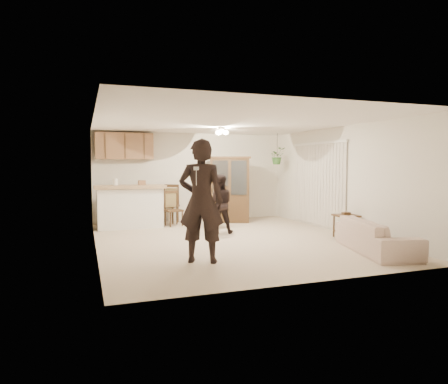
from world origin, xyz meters
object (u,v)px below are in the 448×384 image
object	(u,v)px
sofa	(376,232)
chair_bar	(174,216)
chair_hutch_left	(169,212)
side_table	(346,226)
china_hutch	(230,190)
chair_hutch_right	(216,216)
child	(219,205)
adult	(201,208)

from	to	relation	value
sofa	chair_bar	bearing A→B (deg)	48.37
chair_hutch_left	side_table	bearing A→B (deg)	-13.26
china_hutch	chair_hutch_right	bearing A→B (deg)	-107.29
child	chair_hutch_right	world-z (taller)	child
side_table	chair_hutch_right	distance (m)	3.18
sofa	child	xyz separation A→B (m)	(-2.10, 2.85, 0.31)
chair_hutch_left	chair_hutch_right	xyz separation A→B (m)	(0.97, -1.24, 0.00)
child	chair_hutch_left	bearing A→B (deg)	-53.28
chair_hutch_left	chair_hutch_right	size ratio (longest dim) A/B	0.99
child	china_hutch	bearing A→B (deg)	-102.93
chair_hutch_right	adult	bearing A→B (deg)	51.00
side_table	chair_bar	size ratio (longest dim) A/B	0.62
sofa	chair_hutch_right	xyz separation A→B (m)	(-1.91, 3.61, -0.06)
sofa	chair_bar	world-z (taller)	chair_bar
adult	chair_hutch_right	world-z (taller)	adult
sofa	adult	bearing A→B (deg)	99.27
china_hutch	side_table	bearing A→B (deg)	-41.61
adult	chair_hutch_left	size ratio (longest dim) A/B	1.70
sofa	china_hutch	distance (m)	4.65
side_table	chair_hutch_right	size ratio (longest dim) A/B	0.53
child	chair_bar	xyz separation A→B (m)	(-0.77, 1.46, -0.42)
adult	chair_bar	size ratio (longest dim) A/B	1.96
chair_hutch_left	china_hutch	bearing A→B (deg)	20.38
china_hutch	chair_hutch_left	xyz separation A→B (m)	(-1.64, 0.40, -0.61)
child	chair_hutch_left	xyz separation A→B (m)	(-0.79, 2.00, -0.38)
sofa	china_hutch	size ratio (longest dim) A/B	1.02
child	china_hutch	world-z (taller)	china_hutch
china_hutch	chair_bar	size ratio (longest dim) A/B	1.99
child	chair_bar	world-z (taller)	child
adult	side_table	xyz separation A→B (m)	(3.61, 1.05, -0.63)
child	side_table	xyz separation A→B (m)	(2.44, -1.49, -0.41)
side_table	chair_bar	bearing A→B (deg)	137.42
china_hutch	chair_bar	bearing A→B (deg)	-153.69
chair_bar	china_hutch	bearing A→B (deg)	-7.05
sofa	chair_hutch_left	world-z (taller)	chair_hutch_left
adult	chair_hutch_left	distance (m)	4.59
china_hutch	side_table	size ratio (longest dim) A/B	3.22
sofa	child	distance (m)	3.55
sofa	chair_hutch_left	bearing A→B (deg)	45.51
chair_bar	adult	bearing A→B (deg)	-107.84
child	side_table	size ratio (longest dim) A/B	2.37
china_hutch	chair_hutch_left	size ratio (longest dim) A/B	1.73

